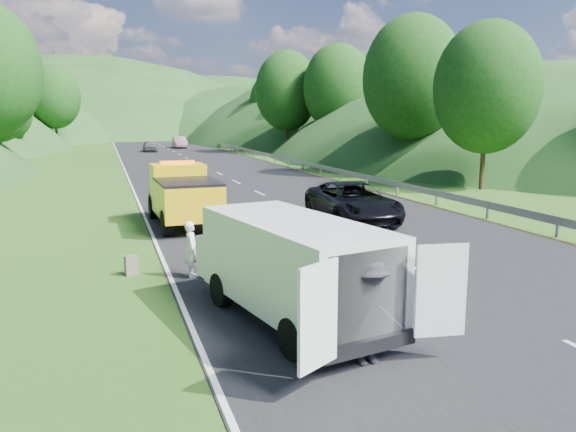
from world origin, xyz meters
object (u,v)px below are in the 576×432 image
object	(u,v)px
spare_tire	(354,333)
white_van	(289,264)
worker	(367,364)
passing_suv	(352,221)
suitcase	(131,265)
woman	(192,277)
tow_truck	(183,195)
child	(205,280)

from	to	relation	value
spare_tire	white_van	bearing A→B (deg)	132.78
worker	passing_suv	size ratio (longest dim) A/B	0.33
suitcase	woman	bearing A→B (deg)	-25.23
woman	passing_suv	xyz separation A→B (m)	(7.72, 6.33, 0.00)
tow_truck	spare_tire	size ratio (longest dim) A/B	8.24
spare_tire	passing_suv	bearing A→B (deg)	65.59
white_van	spare_tire	distance (m)	1.97
tow_truck	woman	distance (m)	7.88
tow_truck	child	distance (m)	8.23
white_van	spare_tire	size ratio (longest dim) A/B	9.25
woman	spare_tire	xyz separation A→B (m)	(2.53, -5.11, 0.00)
worker	spare_tire	xyz separation A→B (m)	(0.37, 1.41, 0.00)
white_van	passing_suv	world-z (taller)	white_van
child	suitcase	distance (m)	2.21
passing_suv	spare_tire	bearing A→B (deg)	-111.68
tow_truck	child	size ratio (longest dim) A/B	5.43
woman	spare_tire	bearing A→B (deg)	-145.17
worker	tow_truck	bearing A→B (deg)	90.54
passing_suv	tow_truck	bearing A→B (deg)	171.20
tow_truck	worker	bearing A→B (deg)	-86.50
white_van	child	distance (m)	4.03
woman	child	world-z (taller)	woman
tow_truck	spare_tire	world-z (taller)	tow_truck
child	woman	bearing A→B (deg)	175.47
worker	white_van	bearing A→B (deg)	99.60
worker	child	bearing A→B (deg)	102.04
woman	child	size ratio (longest dim) A/B	1.40
worker	passing_suv	xyz separation A→B (m)	(5.56, 12.84, 0.00)
white_van	suitcase	size ratio (longest dim) A/B	12.09
tow_truck	worker	world-z (taller)	tow_truck
woman	passing_suv	size ratio (longest dim) A/B	0.27
white_van	tow_truck	bearing A→B (deg)	81.88
white_van	woman	world-z (taller)	white_van
spare_tire	passing_suv	size ratio (longest dim) A/B	0.12
tow_truck	passing_suv	distance (m)	7.17
white_van	worker	world-z (taller)	white_van
passing_suv	worker	bearing A→B (deg)	-110.70
child	worker	size ratio (longest dim) A/B	0.57
spare_tire	passing_suv	xyz separation A→B (m)	(5.19, 11.44, 0.00)
white_van	child	bearing A→B (deg)	97.03
spare_tire	woman	bearing A→B (deg)	116.34
worker	passing_suv	world-z (taller)	worker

